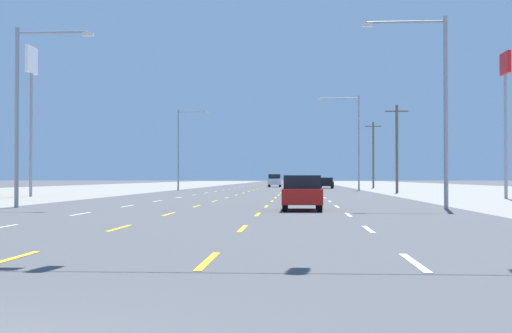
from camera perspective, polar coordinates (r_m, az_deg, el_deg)
ground_plane at (r=70.88m, az=0.76°, el=-2.09°), size 572.00×572.00×0.00m
lot_apron_left at (r=76.15m, az=-18.19°, el=-1.96°), size 28.00×440.00×0.01m
lot_apron_right at (r=73.99m, az=20.30°, el=-1.98°), size 28.00×440.00×0.01m
lane_markings at (r=109.35m, az=1.70°, el=-1.68°), size 10.64×227.60×0.01m
hatchback_inner_right_nearest at (r=30.41m, az=3.82°, el=-2.16°), size 1.72×3.90×1.54m
sedan_far_right_near at (r=93.39m, az=5.83°, el=-1.35°), size 1.80×4.50×1.46m
suv_center_turn_mid at (r=106.88m, az=1.55°, el=-1.15°), size 1.98×4.90×1.98m
sedan_inner_right_midfar at (r=134.35m, az=3.61°, el=-1.22°), size 1.80×4.50×1.46m
pole_sign_left_row_1 at (r=55.64m, az=-18.07°, el=6.53°), size 0.24×2.01×11.45m
pole_sign_right_row_1 at (r=50.49m, az=19.91°, el=5.89°), size 0.24×1.88×10.04m
streetlight_left_row_0 at (r=35.00m, az=-18.52°, el=5.03°), size 3.83×0.26×8.65m
streetlight_right_row_0 at (r=33.14m, az=14.69°, el=5.62°), size 3.98×0.26×8.93m
streetlight_left_row_1 at (r=78.45m, az=-6.17°, el=1.89°), size 3.74×0.26×9.15m
streetlight_right_row_1 at (r=77.67m, az=8.15°, el=2.54°), size 4.65×0.26×10.56m
utility_pole_right_row_1 at (r=67.29m, az=11.56°, el=1.60°), size 2.20×0.26×8.40m
utility_pole_right_row_2 at (r=96.25m, az=9.66°, el=1.05°), size 2.20×0.26×9.12m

